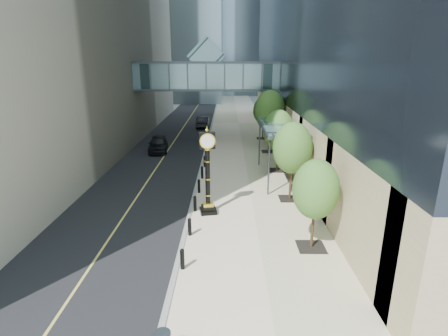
{
  "coord_description": "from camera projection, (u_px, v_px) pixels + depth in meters",
  "views": [
    {
      "loc": [
        -0.67,
        -12.84,
        9.13
      ],
      "look_at": [
        -0.87,
        6.91,
        3.05
      ],
      "focal_mm": 28.0,
      "sensor_mm": 36.0,
      "label": 1
    }
  ],
  "objects": [
    {
      "name": "pedestrian",
      "position": [
        299.0,
        179.0,
        25.02
      ],
      "size": [
        0.8,
        0.62,
        1.93
      ],
      "primitive_type": "imported",
      "rotation": [
        0.0,
        0.0,
        2.89
      ],
      "color": "#A49D97",
      "rests_on": "sidewalk"
    },
    {
      "name": "car_near",
      "position": [
        158.0,
        144.0,
        36.49
      ],
      "size": [
        2.5,
        4.9,
        1.6
      ],
      "primitive_type": "imported",
      "rotation": [
        0.0,
        0.0,
        0.13
      ],
      "color": "black",
      "rests_on": "road"
    },
    {
      "name": "sidewalk",
      "position": [
        238.0,
        123.0,
        53.16
      ],
      "size": [
        8.0,
        180.0,
        0.06
      ],
      "primitive_type": "cube",
      "color": "beige",
      "rests_on": "ground"
    },
    {
      "name": "car_far",
      "position": [
        203.0,
        122.0,
        49.82
      ],
      "size": [
        1.68,
        4.8,
        1.58
      ],
      "primitive_type": "imported",
      "rotation": [
        0.0,
        0.0,
        3.14
      ],
      "color": "black",
      "rests_on": "road"
    },
    {
      "name": "ground",
      "position": [
        243.0,
        283.0,
        14.95
      ],
      "size": [
        320.0,
        320.0,
        0.0
      ],
      "primitive_type": "plane",
      "color": "gray",
      "rests_on": "ground"
    },
    {
      "name": "road",
      "position": [
        186.0,
        123.0,
        53.24
      ],
      "size": [
        8.0,
        180.0,
        0.02
      ],
      "primitive_type": "cube",
      "color": "black",
      "rests_on": "ground"
    },
    {
      "name": "street_clock",
      "position": [
        208.0,
        178.0,
        21.14
      ],
      "size": [
        1.17,
        1.17,
        5.31
      ],
      "rotation": [
        0.0,
        0.0,
        0.19
      ],
      "color": "black",
      "rests_on": "sidewalk"
    },
    {
      "name": "street_trees",
      "position": [
        277.0,
        125.0,
        30.36
      ],
      "size": [
        3.08,
        28.35,
        6.32
      ],
      "color": "black",
      "rests_on": "sidewalk"
    },
    {
      "name": "entrance_canopy",
      "position": [
        281.0,
        127.0,
        27.06
      ],
      "size": [
        3.0,
        8.0,
        4.38
      ],
      "color": "#383F44",
      "rests_on": "ground"
    },
    {
      "name": "skywalk",
      "position": [
        207.0,
        74.0,
        39.47
      ],
      "size": [
        17.0,
        4.2,
        5.8
      ],
      "color": "#43676C",
      "rests_on": "ground"
    },
    {
      "name": "curb",
      "position": [
        212.0,
        123.0,
        53.2
      ],
      "size": [
        0.25,
        180.0,
        0.07
      ],
      "primitive_type": "cube",
      "color": "gray",
      "rests_on": "ground"
    },
    {
      "name": "bollard_row",
      "position": [
        197.0,
        195.0,
        23.43
      ],
      "size": [
        0.2,
        16.2,
        0.9
      ],
      "color": "black",
      "rests_on": "sidewalk"
    }
  ]
}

